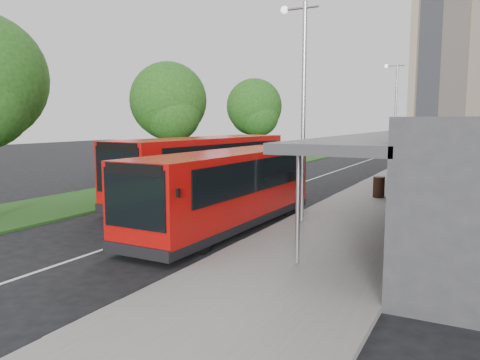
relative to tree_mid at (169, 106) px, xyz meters
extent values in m
plane|color=black|center=(7.01, -9.05, -4.83)|extent=(120.00, 120.00, 0.00)
cube|color=slate|center=(13.01, 10.95, -4.75)|extent=(5.00, 80.00, 0.15)
cube|color=#214D18|center=(0.01, 10.95, -4.78)|extent=(5.00, 80.00, 0.10)
cube|color=silver|center=(7.01, 5.95, -4.82)|extent=(0.12, 70.00, 0.01)
cube|color=silver|center=(10.31, -17.05, -4.82)|extent=(0.12, 2.00, 0.01)
cube|color=silver|center=(10.31, -11.05, -4.82)|extent=(0.12, 2.00, 0.01)
cube|color=silver|center=(10.31, -5.05, -4.82)|extent=(0.12, 2.00, 0.01)
cube|color=silver|center=(10.31, 0.95, -4.82)|extent=(0.12, 2.00, 0.01)
cube|color=silver|center=(10.31, 6.95, -4.82)|extent=(0.12, 2.00, 0.01)
cube|color=silver|center=(10.31, 12.95, -4.82)|extent=(0.12, 2.00, 0.01)
cube|color=silver|center=(10.31, 18.95, -4.82)|extent=(0.12, 2.00, 0.01)
cube|color=silver|center=(10.31, 24.95, -4.82)|extent=(0.12, 2.00, 0.01)
cube|color=silver|center=(10.31, 30.95, -4.82)|extent=(0.12, 2.00, 0.01)
cube|color=silver|center=(10.31, 36.95, -4.82)|extent=(0.12, 2.00, 0.01)
cube|color=black|center=(15.49, -1.05, -3.23)|extent=(0.06, 24.00, 2.20)
cube|color=#323234|center=(14.21, -1.05, -1.53)|extent=(2.80, 26.00, 0.25)
cylinder|color=#9C9EA5|center=(12.91, -12.05, -3.18)|extent=(0.12, 0.12, 3.30)
cylinder|color=#9C9EA5|center=(12.91, 9.95, -3.18)|extent=(0.12, 0.12, 3.30)
cylinder|color=#362315|center=(0.01, -0.05, -3.00)|extent=(0.36, 0.36, 3.66)
sphere|color=#184B14|center=(0.01, -0.05, 0.32)|extent=(4.65, 4.65, 4.65)
sphere|color=#184B14|center=(0.61, -0.45, -0.51)|extent=(3.32, 3.32, 3.32)
sphere|color=#184B14|center=(-0.49, 0.45, -0.26)|extent=(3.66, 3.66, 3.66)
cylinder|color=#362315|center=(0.01, 11.95, -3.01)|extent=(0.36, 0.36, 3.63)
sphere|color=#184B14|center=(0.01, 11.95, 0.29)|extent=(4.62, 4.62, 4.62)
sphere|color=#184B14|center=(0.61, 11.55, -0.54)|extent=(3.30, 3.30, 3.30)
sphere|color=#184B14|center=(-0.49, 12.45, -0.29)|extent=(3.63, 3.63, 3.63)
cylinder|color=#9C9EA5|center=(11.21, -7.05, -0.68)|extent=(0.16, 0.16, 8.00)
cylinder|color=#9C9EA5|center=(11.01, -7.05, 3.12)|extent=(1.40, 0.10, 0.10)
sphere|color=silver|center=(10.41, -7.05, 3.12)|extent=(0.28, 0.28, 0.28)
cylinder|color=#9C9EA5|center=(11.21, 12.95, -0.68)|extent=(0.16, 0.16, 8.00)
cylinder|color=#9C9EA5|center=(11.01, 12.95, 3.12)|extent=(1.40, 0.10, 0.10)
sphere|color=silver|center=(10.41, 12.95, 3.12)|extent=(0.28, 0.28, 0.28)
cube|color=#B1090A|center=(9.00, -8.90, -3.26)|extent=(2.54, 9.89, 2.49)
cube|color=black|center=(9.00, -8.90, -4.47)|extent=(2.56, 9.91, 0.28)
cube|color=black|center=(8.90, -13.84, -3.00)|extent=(2.11, 0.09, 1.64)
cube|color=black|center=(9.10, -3.96, -2.86)|extent=(2.06, 0.09, 1.22)
cube|color=black|center=(7.81, -8.60, -2.81)|extent=(0.22, 8.44, 1.13)
cube|color=black|center=(10.20, -8.64, -2.81)|extent=(0.22, 8.44, 1.13)
cube|color=black|center=(8.90, -13.85, -4.45)|extent=(2.35, 0.13, 0.33)
cube|color=black|center=(8.90, -13.85, -2.20)|extent=(1.97, 0.08, 0.33)
cube|color=black|center=(7.59, -13.61, -2.76)|extent=(0.08, 0.08, 0.23)
cube|color=black|center=(10.22, -13.66, -2.76)|extent=(0.08, 0.08, 0.23)
cylinder|color=black|center=(7.95, -12.07, -4.40)|extent=(0.30, 0.85, 0.84)
cylinder|color=black|center=(9.92, -12.11, -4.40)|extent=(0.30, 0.85, 0.84)
cylinder|color=black|center=(8.08, -5.69, -4.40)|extent=(0.30, 0.85, 0.84)
cylinder|color=black|center=(10.05, -5.73, -4.40)|extent=(0.30, 0.85, 0.84)
cube|color=#B1090A|center=(5.21, -4.40, -3.09)|extent=(3.60, 11.11, 2.76)
cube|color=black|center=(5.21, -4.40, -4.43)|extent=(3.63, 11.13, 0.31)
cube|color=black|center=(4.70, -9.85, -2.80)|extent=(2.33, 0.27, 1.82)
cube|color=black|center=(5.72, 1.06, -2.64)|extent=(2.28, 0.26, 1.35)
cube|color=black|center=(3.92, -3.96, -2.59)|extent=(0.92, 9.32, 1.25)
cube|color=black|center=(6.55, -4.21, -2.59)|extent=(0.92, 9.32, 1.25)
cube|color=black|center=(4.70, -9.86, -4.41)|extent=(2.60, 0.32, 0.36)
cube|color=black|center=(4.70, -9.86, -1.92)|extent=(2.18, 0.24, 0.36)
cube|color=black|center=(3.27, -9.49, -2.54)|extent=(0.09, 0.09, 0.26)
cube|color=black|center=(6.17, -9.76, -2.54)|extent=(0.09, 0.09, 0.26)
cylinder|color=black|center=(3.79, -7.81, -4.36)|extent=(0.40, 0.96, 0.94)
cylinder|color=black|center=(5.97, -8.02, -4.36)|extent=(0.40, 0.96, 0.94)
cylinder|color=black|center=(4.45, -0.77, -4.36)|extent=(0.40, 0.96, 0.94)
cylinder|color=black|center=(6.62, -0.98, -4.36)|extent=(0.40, 0.96, 0.94)
cylinder|color=#331E15|center=(12.68, -0.05, -4.17)|extent=(0.62, 0.62, 1.02)
cylinder|color=#DEBE0B|center=(12.27, 8.94, -4.20)|extent=(0.20, 0.20, 0.96)
imported|color=#581C0C|center=(8.47, 30.03, -4.29)|extent=(1.70, 3.30, 1.07)
imported|color=navy|center=(5.23, 35.30, -4.31)|extent=(1.66, 3.30, 1.04)
camera|label=1|loc=(17.18, -23.54, -0.90)|focal=35.00mm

